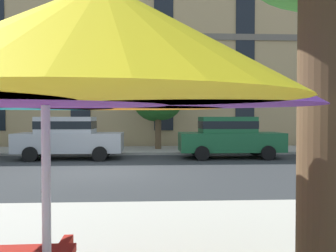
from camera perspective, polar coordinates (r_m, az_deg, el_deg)
name	(u,v)px	position (r m, az deg, el deg)	size (l,w,h in m)	color
ground_plane	(101,172)	(11.66, -10.68, -7.32)	(120.00, 120.00, 0.00)	#2D3033
sidewalk_far	(119,150)	(18.36, -7.84, -3.90)	(56.00, 3.60, 0.12)	#9E998E
apartment_building	(128,54)	(26.85, -6.39, 11.39)	(37.89, 12.08, 12.80)	tan
sedan_silver	(69,136)	(15.52, -15.67, -1.63)	(4.40, 1.98, 1.78)	#A8AAB2
sedan_green	(229,136)	(15.53, 9.80, -1.60)	(4.40, 1.98, 1.78)	#195933
street_tree_middle	(158,98)	(18.41, -1.64, 4.60)	(2.58, 2.77, 4.07)	brown
patio_umbrella	(45,66)	(2.54, -19.14, 9.03)	(3.71, 3.44, 2.45)	silver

